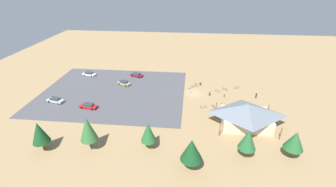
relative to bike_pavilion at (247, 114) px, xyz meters
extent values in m
plane|color=#9E7F56|center=(12.21, -15.52, -3.15)|extent=(160.00, 160.00, 0.00)
cube|color=#4C4C51|center=(36.42, -14.15, -3.13)|extent=(42.74, 34.49, 0.05)
cube|color=beige|center=(0.00, 0.00, -1.62)|extent=(11.07, 7.85, 3.06)
pyramid|color=slate|center=(0.00, 0.00, 1.23)|extent=(13.22, 10.00, 2.65)
cylinder|color=brown|center=(-6.45, -4.84, -1.62)|extent=(0.20, 0.20, 3.06)
cylinder|color=brown|center=(6.45, -4.84, -1.62)|extent=(0.20, 0.20, 3.06)
cylinder|color=brown|center=(-6.45, 4.84, -1.62)|extent=(0.20, 0.20, 3.06)
cylinder|color=brown|center=(6.45, 4.84, -1.62)|extent=(0.20, 0.20, 3.06)
cylinder|color=brown|center=(10.04, -21.43, -2.70)|extent=(0.60, 0.60, 0.90)
cylinder|color=#99999E|center=(13.45, -14.53, -2.05)|extent=(0.08, 0.08, 2.20)
cube|color=#1959B2|center=(13.45, -14.53, -1.25)|extent=(0.56, 0.04, 0.40)
cylinder|color=brown|center=(42.30, 13.26, -2.05)|extent=(0.36, 0.36, 2.22)
cone|color=#14421E|center=(42.30, 13.26, 1.31)|extent=(3.39, 3.39, 4.48)
cylinder|color=brown|center=(12.61, 15.45, -1.93)|extent=(0.31, 0.31, 2.44)
cone|color=#14421E|center=(12.61, 15.45, 1.41)|extent=(3.97, 3.97, 4.25)
cylinder|color=brown|center=(-6.73, 10.47, -1.98)|extent=(0.29, 0.29, 2.35)
cone|color=#235B2D|center=(-6.73, 10.47, 1.08)|extent=(3.65, 3.65, 3.77)
cylinder|color=brown|center=(32.91, 11.99, -1.87)|extent=(0.29, 0.29, 2.56)
cone|color=#2D6633|center=(32.91, 11.99, 1.99)|extent=(3.44, 3.44, 5.17)
cylinder|color=brown|center=(2.05, 11.18, -2.01)|extent=(0.33, 0.33, 2.28)
cone|color=#235B2D|center=(2.05, 11.18, 1.18)|extent=(3.38, 3.38, 4.10)
cylinder|color=brown|center=(21.20, 10.57, -2.12)|extent=(0.31, 0.31, 2.06)
cone|color=#235B2D|center=(21.20, 10.57, 1.04)|extent=(3.07, 3.07, 4.26)
torus|color=black|center=(3.52, -8.29, -2.78)|extent=(0.67, 0.41, 0.75)
torus|color=black|center=(4.47, -8.83, -2.78)|extent=(0.67, 0.41, 0.75)
cylinder|color=orange|center=(3.99, -8.56, -2.65)|extent=(0.89, 0.53, 0.04)
cylinder|color=orange|center=(3.82, -8.46, -2.54)|extent=(0.04, 0.04, 0.48)
cube|color=black|center=(3.82, -8.46, -2.30)|extent=(0.21, 0.17, 0.05)
cylinder|color=orange|center=(4.37, -8.78, -2.54)|extent=(0.04, 0.04, 0.48)
cylinder|color=black|center=(4.37, -8.78, -2.30)|extent=(0.27, 0.43, 0.03)
torus|color=black|center=(-1.65, -20.10, -2.79)|extent=(0.71, 0.26, 0.73)
torus|color=black|center=(-0.62, -19.77, -2.79)|extent=(0.71, 0.26, 0.73)
cylinder|color=red|center=(-1.13, -19.93, -2.67)|extent=(0.96, 0.34, 0.04)
cylinder|color=red|center=(-1.32, -19.99, -2.56)|extent=(0.04, 0.04, 0.45)
cube|color=black|center=(-1.32, -19.99, -2.34)|extent=(0.21, 0.14, 0.05)
cylinder|color=red|center=(-0.72, -19.80, -2.54)|extent=(0.04, 0.04, 0.50)
cylinder|color=black|center=(-0.72, -19.80, -2.28)|extent=(0.18, 0.47, 0.03)
torus|color=black|center=(2.19, -18.28, -2.83)|extent=(0.54, 0.42, 0.64)
torus|color=black|center=(3.01, -18.89, -2.83)|extent=(0.54, 0.42, 0.64)
cylinder|color=#2347B7|center=(2.60, -18.59, -2.73)|extent=(0.77, 0.59, 0.04)
cylinder|color=#2347B7|center=(2.45, -18.48, -2.67)|extent=(0.04, 0.04, 0.33)
cube|color=black|center=(2.45, -18.48, -2.50)|extent=(0.21, 0.18, 0.05)
cylinder|color=#2347B7|center=(2.93, -18.83, -2.64)|extent=(0.04, 0.04, 0.39)
cylinder|color=black|center=(2.93, -18.83, -2.44)|extent=(0.31, 0.40, 0.03)
torus|color=black|center=(7.06, -7.96, -2.83)|extent=(0.32, 0.59, 0.64)
torus|color=black|center=(6.60, -7.02, -2.83)|extent=(0.32, 0.59, 0.64)
cylinder|color=#1E7F38|center=(6.83, -7.49, -2.73)|extent=(0.46, 0.88, 0.04)
cylinder|color=#1E7F38|center=(6.92, -7.66, -2.64)|extent=(0.04, 0.04, 0.38)
cube|color=black|center=(6.92, -7.66, -2.45)|extent=(0.16, 0.21, 0.05)
cylinder|color=#1E7F38|center=(6.65, -7.12, -2.63)|extent=(0.04, 0.04, 0.42)
cylinder|color=black|center=(6.65, -7.12, -2.42)|extent=(0.44, 0.24, 0.03)
torus|color=black|center=(11.57, -21.24, -2.79)|extent=(0.33, 0.68, 0.73)
torus|color=black|center=(11.17, -20.35, -2.79)|extent=(0.33, 0.68, 0.73)
cylinder|color=#722D9E|center=(11.37, -20.80, -2.67)|extent=(0.40, 0.83, 0.04)
cylinder|color=#722D9E|center=(11.44, -20.96, -2.56)|extent=(0.04, 0.04, 0.46)
cube|color=black|center=(11.44, -20.96, -2.33)|extent=(0.15, 0.22, 0.05)
cylinder|color=#722D9E|center=(11.21, -20.44, -2.57)|extent=(0.04, 0.04, 0.45)
cylinder|color=black|center=(11.21, -20.44, -2.34)|extent=(0.45, 0.23, 0.03)
torus|color=black|center=(12.81, -19.19, -2.82)|extent=(0.59, 0.39, 0.67)
torus|color=black|center=(11.94, -19.73, -2.82)|extent=(0.59, 0.39, 0.67)
cylinder|color=#197A7F|center=(12.38, -19.46, -2.71)|extent=(0.81, 0.52, 0.04)
cylinder|color=#197A7F|center=(12.53, -19.37, -2.60)|extent=(0.04, 0.04, 0.44)
cube|color=black|center=(12.53, -19.37, -2.38)|extent=(0.21, 0.17, 0.05)
cylinder|color=#197A7F|center=(12.03, -19.68, -2.58)|extent=(0.04, 0.04, 0.47)
cylinder|color=black|center=(12.03, -19.68, -2.34)|extent=(0.28, 0.43, 0.03)
torus|color=black|center=(3.21, -14.82, -2.81)|extent=(0.08, 0.69, 0.69)
torus|color=black|center=(3.27, -13.73, -2.81)|extent=(0.08, 0.69, 0.69)
cylinder|color=black|center=(3.24, -14.28, -2.70)|extent=(0.10, 1.00, 0.04)
cylinder|color=black|center=(3.23, -14.47, -2.61)|extent=(0.04, 0.04, 0.39)
cube|color=black|center=(3.23, -14.47, -2.42)|extent=(0.09, 0.20, 0.05)
cylinder|color=black|center=(3.27, -13.84, -2.60)|extent=(0.04, 0.04, 0.43)
cylinder|color=black|center=(3.27, -13.84, -2.38)|extent=(0.48, 0.06, 0.03)
torus|color=black|center=(5.37, -17.48, -2.79)|extent=(0.55, 0.54, 0.73)
torus|color=black|center=(4.60, -16.72, -2.79)|extent=(0.55, 0.54, 0.73)
cylinder|color=#B7B7BC|center=(4.98, -17.10, -2.67)|extent=(0.74, 0.72, 0.04)
cylinder|color=#B7B7BC|center=(5.12, -17.24, -2.58)|extent=(0.04, 0.04, 0.42)
cube|color=black|center=(5.12, -17.24, -2.37)|extent=(0.20, 0.20, 0.05)
cylinder|color=#B7B7BC|center=(4.67, -16.80, -2.56)|extent=(0.04, 0.04, 0.46)
cylinder|color=black|center=(4.67, -16.80, -2.33)|extent=(0.36, 0.37, 0.03)
torus|color=black|center=(8.97, -7.15, -2.80)|extent=(0.71, 0.17, 0.71)
torus|color=black|center=(10.02, -6.96, -2.80)|extent=(0.71, 0.17, 0.71)
cylinder|color=silver|center=(9.50, -7.05, -2.68)|extent=(0.97, 0.21, 0.04)
cylinder|color=silver|center=(9.31, -7.09, -2.59)|extent=(0.04, 0.04, 0.41)
cube|color=black|center=(9.31, -7.09, -2.38)|extent=(0.21, 0.11, 0.05)
cylinder|color=silver|center=(9.92, -6.98, -2.54)|extent=(0.04, 0.04, 0.51)
cylinder|color=black|center=(9.92, -6.98, -2.29)|extent=(0.12, 0.48, 0.03)
cube|color=white|center=(48.62, -25.30, -2.59)|extent=(4.99, 3.02, 0.59)
cube|color=#2D3842|center=(48.62, -25.30, -2.02)|extent=(2.95, 2.24, 0.55)
cylinder|color=black|center=(50.36, -25.00, -2.78)|extent=(0.68, 0.39, 0.64)
cylinder|color=black|center=(49.93, -26.49, -2.78)|extent=(0.68, 0.39, 0.64)
cylinder|color=black|center=(47.31, -24.11, -2.78)|extent=(0.68, 0.39, 0.64)
cylinder|color=black|center=(46.87, -25.61, -2.78)|extent=(0.68, 0.39, 0.64)
cube|color=maroon|center=(31.88, -26.25, -2.61)|extent=(4.69, 3.39, 0.56)
cube|color=#2D3842|center=(31.88, -26.25, -2.07)|extent=(2.86, 2.44, 0.51)
cylinder|color=black|center=(33.55, -26.06, -2.78)|extent=(0.68, 0.45, 0.64)
cylinder|color=black|center=(32.91, -27.57, -2.78)|extent=(0.68, 0.45, 0.64)
cylinder|color=black|center=(30.85, -24.92, -2.78)|extent=(0.68, 0.45, 0.64)
cylinder|color=black|center=(30.21, -26.43, -2.78)|extent=(0.68, 0.45, 0.64)
cube|color=tan|center=(34.47, -19.10, -2.59)|extent=(4.61, 3.42, 0.60)
cube|color=#2D3842|center=(34.47, -19.10, -1.99)|extent=(2.82, 2.42, 0.59)
cylinder|color=black|center=(36.11, -19.04, -2.78)|extent=(0.67, 0.47, 0.64)
cylinder|color=black|center=(35.45, -20.41, -2.78)|extent=(0.67, 0.47, 0.64)
cylinder|color=black|center=(33.49, -17.78, -2.78)|extent=(0.67, 0.47, 0.64)
cylinder|color=black|center=(32.83, -19.16, -2.78)|extent=(0.67, 0.47, 0.64)
cube|color=#BCBCC1|center=(50.40, -5.95, -2.57)|extent=(4.98, 2.80, 0.62)
cube|color=#2D3842|center=(50.40, -5.95, -2.00)|extent=(2.92, 2.10, 0.53)
cylinder|color=black|center=(52.13, -5.63, -2.78)|extent=(0.67, 0.37, 0.64)
cylinder|color=black|center=(51.77, -7.06, -2.78)|extent=(0.67, 0.37, 0.64)
cylinder|color=black|center=(49.03, -4.84, -2.78)|extent=(0.67, 0.37, 0.64)
cylinder|color=black|center=(48.67, -6.28, -2.78)|extent=(0.67, 0.37, 0.64)
cube|color=red|center=(40.00, -3.85, -2.60)|extent=(4.91, 2.46, 0.57)
cube|color=#2D3842|center=(40.00, -3.85, -2.05)|extent=(2.84, 1.93, 0.52)
cylinder|color=black|center=(41.70, -3.35, -2.78)|extent=(0.67, 0.32, 0.64)
cylinder|color=black|center=(41.45, -4.85, -2.78)|extent=(0.67, 0.32, 0.64)
cylinder|color=black|center=(38.54, -2.85, -2.78)|extent=(0.67, 0.32, 0.64)
cylinder|color=black|center=(38.30, -4.35, -2.78)|extent=(0.67, 0.32, 0.64)
cube|color=#2D3347|center=(7.50, -14.42, -2.71)|extent=(0.37, 0.32, 0.89)
cylinder|color=green|center=(7.50, -14.42, -1.98)|extent=(0.36, 0.36, 0.59)
sphere|color=tan|center=(7.50, -14.42, -1.56)|extent=(0.24, 0.24, 0.24)
cube|color=#2D3347|center=(-5.75, -14.20, -2.72)|extent=(0.32, 0.38, 0.87)
cylinder|color=black|center=(-5.75, -14.20, -1.95)|extent=(0.36, 0.36, 0.65)
sphere|color=tan|center=(-5.75, -14.20, -1.51)|extent=(0.24, 0.24, 0.24)
camera|label=1|loc=(13.48, 47.96, 29.08)|focal=25.19mm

